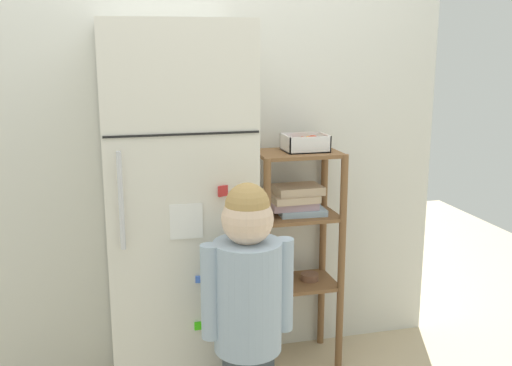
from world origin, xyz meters
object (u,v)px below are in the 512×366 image
Objects in this scene: pantry_shelf_unit at (296,228)px; fruit_bin at (308,144)px; child_standing at (248,295)px; refrigerator at (176,220)px.

fruit_bin is at bearing 9.58° from pantry_shelf_unit.
pantry_shelf_unit is (0.42, 0.67, 0.04)m from child_standing.
child_standing is at bearing -66.53° from refrigerator.
fruit_bin is (0.06, 0.01, 0.43)m from pantry_shelf_unit.
refrigerator is 0.76m from fruit_bin.
fruit_bin is (0.47, 0.68, 0.47)m from child_standing.
refrigerator reaches higher than child_standing.
refrigerator is at bearing 113.47° from child_standing.
pantry_shelf_unit is 0.43m from fruit_bin.
fruit_bin is at bearing 55.19° from child_standing.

